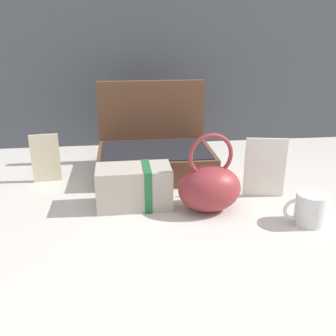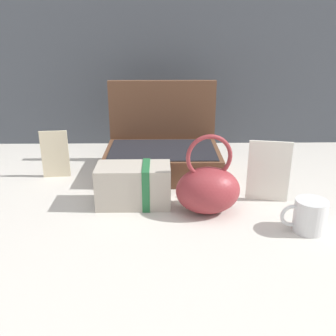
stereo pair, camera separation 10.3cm
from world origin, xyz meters
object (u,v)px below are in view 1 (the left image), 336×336
(cream_toiletry_bag, at_px, (135,187))
(poster_card_right, at_px, (265,168))
(coffee_mug, at_px, (310,209))
(open_suitcase, at_px, (155,152))
(info_card_left, at_px, (46,158))
(teal_pouch_handbag, at_px, (210,187))

(cream_toiletry_bag, xyz_separation_m, poster_card_right, (0.37, 0.02, 0.03))
(coffee_mug, xyz_separation_m, poster_card_right, (-0.06, 0.17, 0.05))
(open_suitcase, bearing_deg, info_card_left, -171.89)
(open_suitcase, distance_m, coffee_mug, 0.54)
(open_suitcase, distance_m, info_card_left, 0.35)
(teal_pouch_handbag, height_order, cream_toiletry_bag, teal_pouch_handbag)
(cream_toiletry_bag, xyz_separation_m, info_card_left, (-0.27, 0.21, 0.02))
(teal_pouch_handbag, bearing_deg, open_suitcase, 111.19)
(open_suitcase, relative_size, coffee_mug, 3.36)
(cream_toiletry_bag, relative_size, info_card_left, 1.30)
(cream_toiletry_bag, relative_size, poster_card_right, 1.16)
(coffee_mug, bearing_deg, info_card_left, 152.64)
(open_suitcase, xyz_separation_m, poster_card_right, (0.29, -0.24, 0.02))
(open_suitcase, relative_size, teal_pouch_handbag, 1.74)
(teal_pouch_handbag, distance_m, coffee_mug, 0.25)
(teal_pouch_handbag, relative_size, coffee_mug, 1.93)
(open_suitcase, bearing_deg, teal_pouch_handbag, -68.81)
(coffee_mug, distance_m, info_card_left, 0.78)
(teal_pouch_handbag, xyz_separation_m, info_card_left, (-0.46, 0.26, 0.01))
(cream_toiletry_bag, distance_m, coffee_mug, 0.45)
(cream_toiletry_bag, height_order, info_card_left, info_card_left)
(coffee_mug, relative_size, poster_card_right, 0.64)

